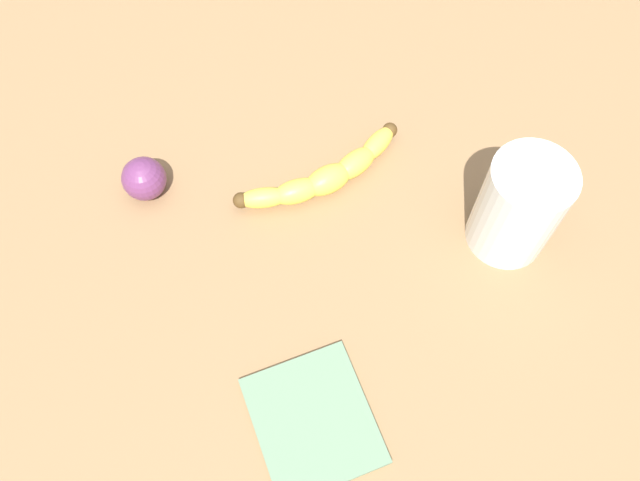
# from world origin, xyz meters

# --- Properties ---
(wooden_tabletop) EXTENTS (1.20, 1.20, 0.03)m
(wooden_tabletop) POSITION_xyz_m (0.00, 0.00, 0.01)
(wooden_tabletop) COLOR olive
(wooden_tabletop) RESTS_ON ground
(banana) EXTENTS (0.08, 0.21, 0.03)m
(banana) POSITION_xyz_m (0.05, -0.01, 0.05)
(banana) COLOR yellow
(banana) RESTS_ON wooden_tabletop
(smoothie_glass) EXTENTS (0.09, 0.09, 0.12)m
(smoothie_glass) POSITION_xyz_m (-0.08, -0.18, 0.09)
(smoothie_glass) COLOR silver
(smoothie_glass) RESTS_ON wooden_tabletop
(plum_fruit) EXTENTS (0.05, 0.05, 0.05)m
(plum_fruit) POSITION_xyz_m (0.10, 0.19, 0.06)
(plum_fruit) COLOR #6B3360
(plum_fruit) RESTS_ON wooden_tabletop
(folded_napkin) EXTENTS (0.13, 0.12, 0.01)m
(folded_napkin) POSITION_xyz_m (-0.21, 0.09, 0.03)
(folded_napkin) COLOR slate
(folded_napkin) RESTS_ON wooden_tabletop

